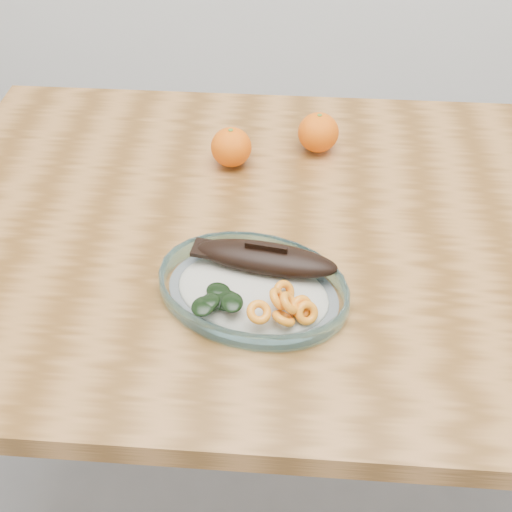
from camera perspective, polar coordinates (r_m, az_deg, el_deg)
name	(u,v)px	position (r m, az deg, el deg)	size (l,w,h in m)	color
ground	(283,465)	(1.60, 2.41, -18.05)	(3.00, 3.00, 0.00)	slate
dining_table	(294,269)	(1.07, 3.41, -1.20)	(1.20, 0.80, 0.75)	brown
plated_meal	(253,286)	(0.88, -0.24, -2.70)	(0.59, 0.59, 0.08)	white
orange_left	(231,147)	(1.12, -2.22, 9.64)	(0.07, 0.07, 0.07)	#F54705
orange_right	(318,132)	(1.16, 5.56, 10.87)	(0.07, 0.07, 0.07)	#F54705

